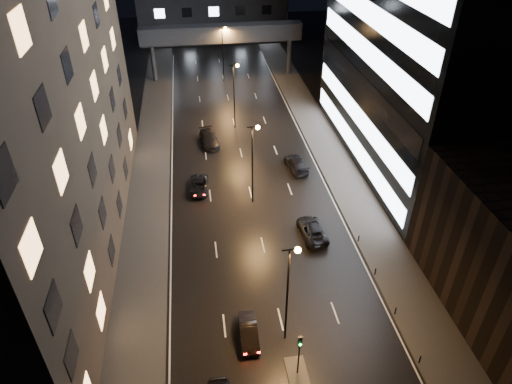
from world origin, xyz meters
TOP-DOWN VIEW (x-y plane):
  - ground at (0.00, 40.00)m, footprint 160.00×160.00m
  - sidewalk_left at (-12.50, 35.00)m, footprint 5.00×110.00m
  - sidewalk_right at (12.50, 35.00)m, footprint 5.00×110.00m
  - skybridge at (0.00, 70.00)m, footprint 30.00×3.00m
  - traffic_signal_near at (0.30, 4.49)m, footprint 0.28×0.34m
  - bollard_row at (10.20, 6.50)m, footprint 0.12×25.12m
  - streetlight_near at (0.16, 8.00)m, footprint 1.45×0.50m
  - streetlight_mid_a at (0.16, 28.00)m, footprint 1.45×0.50m
  - streetlight_mid_b at (0.16, 48.00)m, footprint 1.45×0.50m
  - streetlight_far at (0.16, 68.00)m, footprint 1.45×0.50m
  - car_away_b at (-3.05, 8.45)m, footprint 1.56×4.28m
  - car_away_c at (-6.28, 31.35)m, footprint 2.57×4.99m
  - car_away_d at (-4.31, 43.23)m, footprint 3.05×5.89m
  - car_toward_a at (5.54, 20.88)m, footprint 2.74×5.44m
  - car_toward_b at (6.85, 34.67)m, footprint 2.76×5.67m

SIDE VIEW (x-z plane):
  - ground at x=0.00m, z-range 0.00..0.00m
  - sidewalk_left at x=-12.50m, z-range 0.00..0.15m
  - sidewalk_right at x=12.50m, z-range 0.00..0.15m
  - bollard_row at x=10.20m, z-range 0.00..0.90m
  - car_away_c at x=-6.28m, z-range 0.00..1.35m
  - car_away_b at x=-3.05m, z-range 0.00..1.40m
  - car_toward_a at x=5.54m, z-range 0.00..1.48m
  - car_toward_b at x=6.85m, z-range 0.00..1.59m
  - car_away_d at x=-4.31m, z-range 0.00..1.63m
  - traffic_signal_near at x=0.30m, z-range 0.89..5.29m
  - streetlight_near at x=0.16m, z-range 1.42..11.57m
  - streetlight_mid_a at x=0.16m, z-range 1.42..11.57m
  - streetlight_mid_b at x=0.16m, z-range 1.42..11.57m
  - streetlight_far at x=0.16m, z-range 1.42..11.57m
  - skybridge at x=0.00m, z-range 3.34..13.34m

